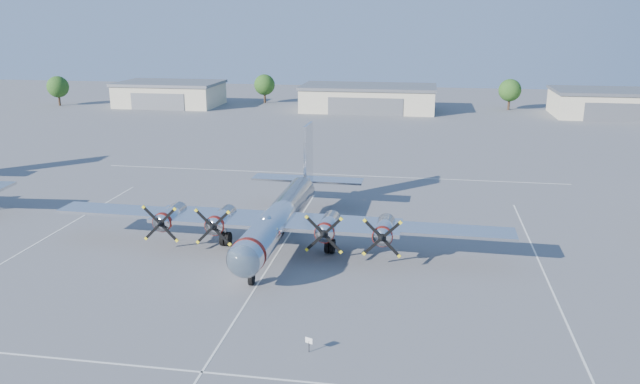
% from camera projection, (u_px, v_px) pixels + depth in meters
% --- Properties ---
extents(ground, '(260.00, 260.00, 0.00)m').
position_uv_depth(ground, '(285.00, 241.00, 56.75)').
color(ground, '#5B5B5E').
rests_on(ground, ground).
extents(parking_lines, '(60.00, 50.08, 0.01)m').
position_uv_depth(parking_lines, '(281.00, 248.00, 55.09)').
color(parking_lines, silver).
rests_on(parking_lines, ground).
extents(hangar_west, '(22.60, 14.60, 5.40)m').
position_uv_depth(hangar_west, '(170.00, 94.00, 140.93)').
color(hangar_west, '#C3B69B').
rests_on(hangar_west, ground).
extents(hangar_center, '(28.60, 14.60, 5.40)m').
position_uv_depth(hangar_center, '(368.00, 98.00, 133.77)').
color(hangar_center, '#C3B69B').
rests_on(hangar_center, ground).
extents(hangar_east, '(20.60, 14.60, 5.40)m').
position_uv_depth(hangar_east, '(605.00, 103.00, 126.12)').
color(hangar_east, '#C3B69B').
rests_on(hangar_east, ground).
extents(tree_far_west, '(4.80, 4.80, 6.64)m').
position_uv_depth(tree_far_west, '(58.00, 87.00, 140.74)').
color(tree_far_west, '#382619').
rests_on(tree_far_west, ground).
extents(tree_west, '(4.80, 4.80, 6.64)m').
position_uv_depth(tree_west, '(265.00, 85.00, 144.96)').
color(tree_west, '#382619').
rests_on(tree_west, ground).
extents(tree_east, '(4.80, 4.80, 6.64)m').
position_uv_depth(tree_east, '(510.00, 90.00, 134.30)').
color(tree_east, '#382619').
rests_on(tree_east, ground).
extents(main_bomber_b29, '(40.68, 28.31, 8.86)m').
position_uv_depth(main_bomber_b29, '(282.00, 242.00, 56.39)').
color(main_bomber_b29, silver).
rests_on(main_bomber_b29, ground).
extents(info_placard, '(0.48, 0.22, 0.97)m').
position_uv_depth(info_placard, '(309.00, 342.00, 37.84)').
color(info_placard, black).
rests_on(info_placard, ground).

